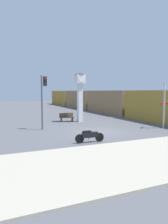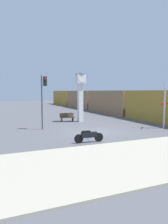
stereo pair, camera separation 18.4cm
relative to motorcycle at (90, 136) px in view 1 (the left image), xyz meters
name	(u,v)px [view 1 (the left image)]	position (x,y,z in m)	size (l,w,h in m)	color
ground_plane	(95,132)	(1.99, 3.11, -0.42)	(120.00, 120.00, 0.00)	#56565B
sidewalk_strip	(157,154)	(1.99, -4.00, -0.37)	(36.00, 6.00, 0.10)	#B2A893
motorcycle	(90,136)	(0.00, 0.00, 0.00)	(1.98, 0.43, 0.87)	black
clock_tower	(80,90)	(3.17, 9.05, 3.04)	(1.12, 1.12, 5.28)	white
freight_train	(94,100)	(11.15, 21.64, 1.28)	(2.80, 43.88, 3.40)	olive
traffic_light	(43,93)	(-1.54, 6.00, 2.76)	(0.50, 0.35, 4.65)	#47474C
railroad_crossing_signal	(164,104)	(8.41, 2.23, 1.77)	(0.90, 0.82, 4.03)	#B7B7BC
bench	(67,117)	(1.95, 9.96, 0.07)	(1.60, 0.44, 0.92)	brown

